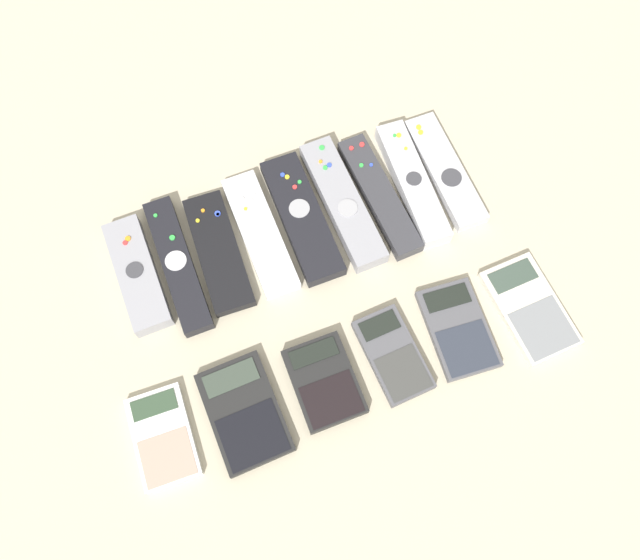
% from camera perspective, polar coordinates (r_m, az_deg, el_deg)
% --- Properties ---
extents(ground_plane, '(3.00, 3.00, 0.00)m').
position_cam_1_polar(ground_plane, '(0.87, 0.79, -2.33)').
color(ground_plane, '#B2A88E').
extents(remote_0, '(0.06, 0.17, 0.03)m').
position_cam_1_polar(remote_0, '(0.91, -16.36, 0.50)').
color(remote_0, gray).
rests_on(remote_0, ground_plane).
extents(remote_1, '(0.04, 0.21, 0.02)m').
position_cam_1_polar(remote_1, '(0.90, -12.88, 1.38)').
color(remote_1, black).
rests_on(remote_1, ground_plane).
extents(remote_2, '(0.06, 0.19, 0.02)m').
position_cam_1_polar(remote_2, '(0.90, -9.26, 2.55)').
color(remote_2, black).
rests_on(remote_2, ground_plane).
extents(remote_3, '(0.06, 0.20, 0.02)m').
position_cam_1_polar(remote_3, '(0.91, -5.51, 4.29)').
color(remote_3, silver).
rests_on(remote_3, ground_plane).
extents(remote_4, '(0.06, 0.21, 0.02)m').
position_cam_1_polar(remote_4, '(0.91, -1.67, 5.73)').
color(remote_4, black).
rests_on(remote_4, ground_plane).
extents(remote_5, '(0.06, 0.22, 0.03)m').
position_cam_1_polar(remote_5, '(0.92, 2.08, 7.07)').
color(remote_5, gray).
rests_on(remote_5, ground_plane).
extents(remote_6, '(0.05, 0.21, 0.02)m').
position_cam_1_polar(remote_6, '(0.93, 5.44, 7.69)').
color(remote_6, '#333338').
rests_on(remote_6, ground_plane).
extents(remote_7, '(0.05, 0.21, 0.03)m').
position_cam_1_polar(remote_7, '(0.94, 8.44, 8.74)').
color(remote_7, '#B7B7BC').
rests_on(remote_7, ground_plane).
extents(remote_8, '(0.05, 0.20, 0.02)m').
position_cam_1_polar(remote_8, '(0.97, 11.34, 9.78)').
color(remote_8, '#B7B7BC').
rests_on(remote_8, ground_plane).
extents(calculator_0, '(0.08, 0.12, 0.01)m').
position_cam_1_polar(calculator_0, '(0.85, -14.17, -13.71)').
color(calculator_0, silver).
rests_on(calculator_0, ground_plane).
extents(calculator_1, '(0.10, 0.14, 0.02)m').
position_cam_1_polar(calculator_1, '(0.83, -6.94, -11.93)').
color(calculator_1, black).
rests_on(calculator_1, ground_plane).
extents(calculator_2, '(0.08, 0.12, 0.02)m').
position_cam_1_polar(calculator_2, '(0.83, 0.38, -9.29)').
color(calculator_2, black).
rests_on(calculator_2, ground_plane).
extents(calculator_3, '(0.07, 0.13, 0.02)m').
position_cam_1_polar(calculator_3, '(0.85, 6.68, -6.81)').
color(calculator_3, '#4C4C51').
rests_on(calculator_3, ground_plane).
extents(calculator_4, '(0.09, 0.14, 0.01)m').
position_cam_1_polar(calculator_4, '(0.87, 12.50, -4.37)').
color(calculator_4, '#4C4C51').
rests_on(calculator_4, ground_plane).
extents(calculator_5, '(0.09, 0.15, 0.01)m').
position_cam_1_polar(calculator_5, '(0.91, 18.61, -2.43)').
color(calculator_5, beige).
rests_on(calculator_5, ground_plane).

